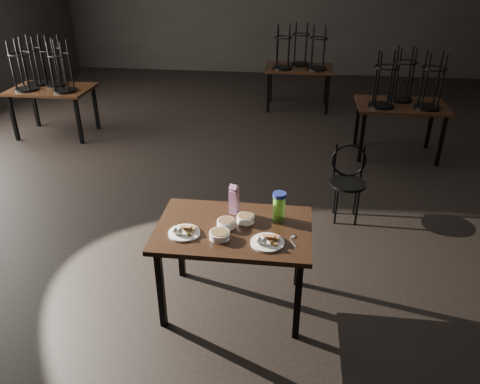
# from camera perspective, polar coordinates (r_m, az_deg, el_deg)

# --- Properties ---
(main_table) EXTENTS (1.20, 0.80, 0.75)m
(main_table) POSITION_cam_1_polar(r_m,az_deg,el_deg) (3.66, -0.78, -5.39)
(main_table) COLOR black
(main_table) RESTS_ON ground
(plate_left) EXTENTS (0.24, 0.24, 0.08)m
(plate_left) POSITION_cam_1_polar(r_m,az_deg,el_deg) (3.55, -6.88, -4.80)
(plate_left) COLOR white
(plate_left) RESTS_ON main_table
(plate_right) EXTENTS (0.25, 0.25, 0.08)m
(plate_right) POSITION_cam_1_polar(r_m,az_deg,el_deg) (3.43, 3.32, -5.98)
(plate_right) COLOR white
(plate_right) RESTS_ON main_table
(bowl_near) EXTENTS (0.14, 0.14, 0.06)m
(bowl_near) POSITION_cam_1_polar(r_m,az_deg,el_deg) (3.61, -1.71, -3.82)
(bowl_near) COLOR white
(bowl_near) RESTS_ON main_table
(bowl_far) EXTENTS (0.14, 0.14, 0.05)m
(bowl_far) POSITION_cam_1_polar(r_m,az_deg,el_deg) (3.67, 0.68, -3.23)
(bowl_far) COLOR white
(bowl_far) RESTS_ON main_table
(bowl_big) EXTENTS (0.15, 0.15, 0.05)m
(bowl_big) POSITION_cam_1_polar(r_m,az_deg,el_deg) (3.48, -2.51, -5.23)
(bowl_big) COLOR white
(bowl_big) RESTS_ON main_table
(juice_carton) EXTENTS (0.08, 0.08, 0.26)m
(juice_carton) POSITION_cam_1_polar(r_m,az_deg,el_deg) (3.75, -0.74, -0.97)
(juice_carton) COLOR #8F1A68
(juice_carton) RESTS_ON main_table
(water_bottle) EXTENTS (0.13, 0.13, 0.23)m
(water_bottle) POSITION_cam_1_polar(r_m,az_deg,el_deg) (3.68, 4.78, -1.70)
(water_bottle) COLOR #75D53E
(water_bottle) RESTS_ON main_table
(spoon) EXTENTS (0.05, 0.17, 0.01)m
(spoon) POSITION_cam_1_polar(r_m,az_deg,el_deg) (3.52, 6.51, -5.48)
(spoon) COLOR silver
(spoon) RESTS_ON main_table
(bentwood_chair) EXTENTS (0.39, 0.39, 0.82)m
(bentwood_chair) POSITION_cam_1_polar(r_m,az_deg,el_deg) (5.13, 13.04, 1.83)
(bentwood_chair) COLOR black
(bentwood_chair) RESTS_ON ground
(bg_table_left) EXTENTS (1.20, 0.80, 1.48)m
(bg_table_left) POSITION_cam_1_polar(r_m,az_deg,el_deg) (7.85, -22.29, 12.02)
(bg_table_left) COLOR black
(bg_table_left) RESTS_ON ground
(bg_table_right) EXTENTS (1.20, 0.80, 1.48)m
(bg_table_right) POSITION_cam_1_polar(r_m,az_deg,el_deg) (6.86, 19.15, 10.29)
(bg_table_right) COLOR black
(bg_table_right) RESTS_ON ground
(bg_table_far) EXTENTS (1.20, 0.80, 1.48)m
(bg_table_far) POSITION_cam_1_polar(r_m,az_deg,el_deg) (8.68, 7.26, 15.04)
(bg_table_far) COLOR black
(bg_table_far) RESTS_ON ground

